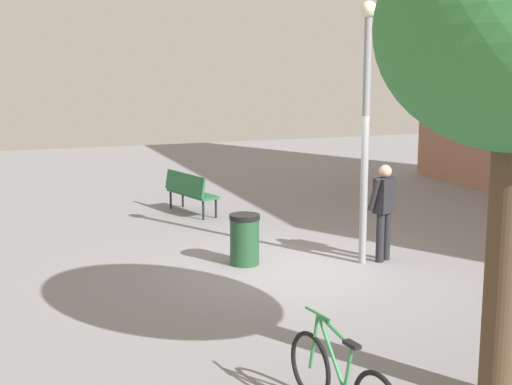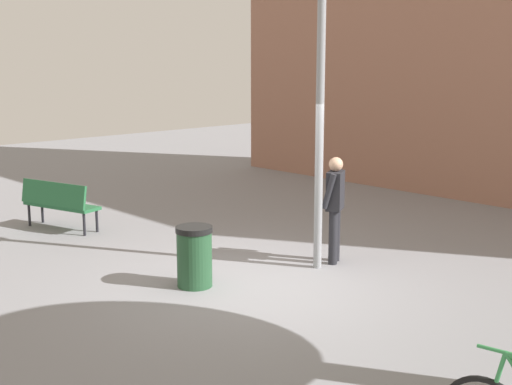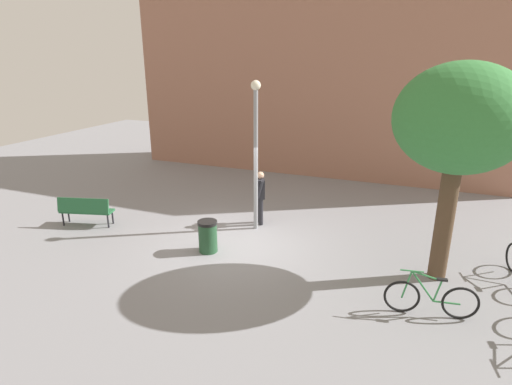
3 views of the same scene
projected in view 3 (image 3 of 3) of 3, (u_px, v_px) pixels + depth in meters
name	position (u px, v px, depth m)	size (l,w,h in m)	color
ground_plane	(240.00, 243.00, 11.52)	(36.00, 36.00, 0.00)	gray
building_facade	(318.00, 67.00, 17.41)	(16.07, 2.00, 9.05)	#9E6B56
lamppost	(256.00, 144.00, 11.72)	(0.28, 0.28, 4.35)	gray
person_by_lamppost	(260.00, 194.00, 12.59)	(0.48, 0.63, 1.67)	#232328
park_bench	(85.00, 209.00, 12.56)	(1.67, 0.88, 0.92)	#236038
plaza_tree	(460.00, 121.00, 8.63)	(2.75, 2.75, 4.90)	#503B28
bicycle_green	(430.00, 299.00, 8.22)	(1.80, 0.33, 0.97)	black
trash_bin	(208.00, 236.00, 10.93)	(0.52, 0.52, 0.86)	#234C2D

